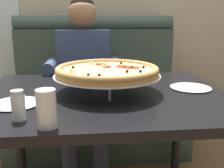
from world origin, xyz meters
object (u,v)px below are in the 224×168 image
object	(u,v)px
diner_main	(84,72)
dining_table	(104,109)
shaker_oregano	(18,108)
patio_chair	(11,65)
pizza	(107,71)
plate_near_left	(191,86)
plate_near_right	(16,102)
booth_bench	(97,100)
drinking_glass	(47,111)

from	to	relation	value
diner_main	dining_table	bearing A→B (deg)	-81.08
dining_table	shaker_oregano	bearing A→B (deg)	-135.27
dining_table	patio_chair	xyz separation A→B (m)	(-1.06, 2.17, -0.13)
pizza	plate_near_left	world-z (taller)	pizza
plate_near_left	plate_near_right	xyz separation A→B (m)	(-0.86, -0.18, 0.00)
diner_main	shaker_oregano	size ratio (longest dim) A/B	11.36
pizza	diner_main	bearing A→B (deg)	100.40
dining_table	pizza	size ratio (longest dim) A/B	2.33
pizza	dining_table	bearing A→B (deg)	-159.40
diner_main	patio_chair	bearing A→B (deg)	122.71
diner_main	plate_near_left	size ratio (longest dim) A/B	5.94
plate_near_left	patio_chair	size ratio (longest dim) A/B	0.25
plate_near_left	booth_bench	bearing A→B (deg)	117.23
pizza	drinking_glass	size ratio (longest dim) A/B	3.96
drinking_glass	patio_chair	distance (m)	2.73
plate_near_left	dining_table	bearing A→B (deg)	-175.51
plate_near_right	drinking_glass	bearing A→B (deg)	-56.64
booth_bench	drinking_glass	size ratio (longest dim) A/B	10.87
diner_main	shaker_oregano	bearing A→B (deg)	-102.69
plate_near_right	shaker_oregano	bearing A→B (deg)	-71.86
drinking_glass	plate_near_left	bearing A→B (deg)	32.94
pizza	patio_chair	distance (m)	2.44
patio_chair	plate_near_right	bearing A→B (deg)	-73.81
dining_table	shaker_oregano	xyz separation A→B (m)	(-0.33, -0.33, 0.13)
plate_near_left	drinking_glass	bearing A→B (deg)	-147.06
shaker_oregano	booth_bench	bearing A→B (deg)	75.34
dining_table	diner_main	world-z (taller)	diner_main
dining_table	plate_near_left	size ratio (longest dim) A/B	5.76
shaker_oregano	plate_near_left	world-z (taller)	shaker_oregano
diner_main	patio_chair	distance (m)	1.78
drinking_glass	patio_chair	world-z (taller)	drinking_glass
booth_bench	patio_chair	world-z (taller)	booth_bench
shaker_oregano	drinking_glass	bearing A→B (deg)	-35.00
patio_chair	pizza	bearing A→B (deg)	-63.43
dining_table	diner_main	bearing A→B (deg)	98.92
shaker_oregano	plate_near_left	size ratio (longest dim) A/B	0.52
shaker_oregano	plate_near_left	distance (m)	0.88
booth_bench	shaker_oregano	bearing A→B (deg)	-104.66
diner_main	pizza	xyz separation A→B (m)	(0.12, -0.67, 0.14)
drinking_glass	plate_near_right	bearing A→B (deg)	123.36
booth_bench	diner_main	distance (m)	0.42
booth_bench	plate_near_right	xyz separation A→B (m)	(-0.39, -1.09, 0.35)
booth_bench	drinking_glass	bearing A→B (deg)	-99.26
plate_near_right	drinking_glass	distance (m)	0.32
dining_table	diner_main	distance (m)	0.69
dining_table	patio_chair	distance (m)	2.42
diner_main	drinking_glass	size ratio (longest dim) A/B	9.53
shaker_oregano	patio_chair	size ratio (longest dim) A/B	0.13
diner_main	plate_near_right	bearing A→B (deg)	-109.20
booth_bench	dining_table	bearing A→B (deg)	-90.00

